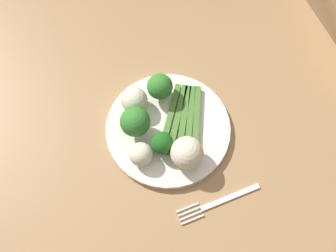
# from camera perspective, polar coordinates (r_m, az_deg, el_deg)

# --- Properties ---
(ground_plane) EXTENTS (6.00, 6.00, 0.02)m
(ground_plane) POSITION_cam_1_polar(r_m,az_deg,el_deg) (1.52, 1.15, -14.40)
(ground_plane) COLOR gray
(dining_table) EXTENTS (1.23, 0.84, 0.75)m
(dining_table) POSITION_cam_1_polar(r_m,az_deg,el_deg) (0.89, 1.91, -6.74)
(dining_table) COLOR #9E754C
(dining_table) RESTS_ON ground_plane
(plate) EXTENTS (0.25, 0.25, 0.01)m
(plate) POSITION_cam_1_polar(r_m,az_deg,el_deg) (0.79, 0.00, -0.38)
(plate) COLOR silver
(plate) RESTS_ON dining_table
(asparagus_bundle) EXTENTS (0.16, 0.13, 0.01)m
(asparagus_bundle) POSITION_cam_1_polar(r_m,az_deg,el_deg) (0.78, 2.27, 0.91)
(asparagus_bundle) COLOR #47752D
(asparagus_bundle) RESTS_ON plate
(broccoli_front) EXTENTS (0.06, 0.06, 0.07)m
(broccoli_front) POSITION_cam_1_polar(r_m,az_deg,el_deg) (0.75, -4.78, 0.57)
(broccoli_front) COLOR #609E3D
(broccoli_front) RESTS_ON plate
(broccoli_front_left) EXTENTS (0.05, 0.05, 0.06)m
(broccoli_front_left) POSITION_cam_1_polar(r_m,az_deg,el_deg) (0.78, -1.46, 5.60)
(broccoli_front_left) COLOR #609E3D
(broccoli_front_left) RESTS_ON plate
(broccoli_right) EXTENTS (0.04, 0.04, 0.05)m
(broccoli_right) POSITION_cam_1_polar(r_m,az_deg,el_deg) (0.74, -0.86, -2.48)
(broccoli_right) COLOR #4C7F2B
(broccoli_right) RESTS_ON plate
(cauliflower_edge) EXTENTS (0.05, 0.05, 0.05)m
(cauliflower_edge) POSITION_cam_1_polar(r_m,az_deg,el_deg) (0.78, -4.93, 3.76)
(cauliflower_edge) COLOR beige
(cauliflower_edge) RESTS_ON plate
(cauliflower_back_right) EXTENTS (0.06, 0.06, 0.06)m
(cauliflower_back_right) POSITION_cam_1_polar(r_m,az_deg,el_deg) (0.73, 2.55, -3.96)
(cauliflower_back_right) COLOR beige
(cauliflower_back_right) RESTS_ON plate
(cauliflower_left) EXTENTS (0.05, 0.05, 0.05)m
(cauliflower_left) POSITION_cam_1_polar(r_m,az_deg,el_deg) (0.74, -3.94, -4.10)
(cauliflower_left) COLOR beige
(cauliflower_left) RESTS_ON plate
(fork) EXTENTS (0.03, 0.17, 0.00)m
(fork) POSITION_cam_1_polar(r_m,az_deg,el_deg) (0.75, 7.23, -10.89)
(fork) COLOR silver
(fork) RESTS_ON dining_table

